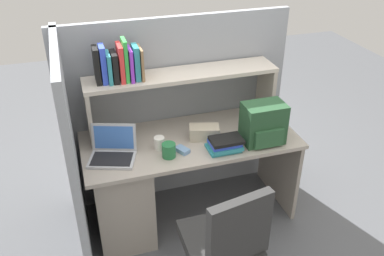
% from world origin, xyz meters
% --- Properties ---
extents(ground_plane, '(8.00, 8.00, 0.00)m').
position_xyz_m(ground_plane, '(0.00, 0.00, 0.00)').
color(ground_plane, '#595B60').
extents(desk, '(1.60, 0.70, 0.73)m').
position_xyz_m(desk, '(-0.39, 0.00, 0.40)').
color(desk, '#AAA093').
rests_on(desk, ground_plane).
extents(cubicle_partition_rear, '(1.84, 0.05, 1.55)m').
position_xyz_m(cubicle_partition_rear, '(0.00, 0.38, 0.78)').
color(cubicle_partition_rear, gray).
rests_on(cubicle_partition_rear, ground_plane).
extents(cubicle_partition_left, '(0.05, 1.06, 1.55)m').
position_xyz_m(cubicle_partition_left, '(-0.85, -0.05, 0.78)').
color(cubicle_partition_left, gray).
rests_on(cubicle_partition_left, ground_plane).
extents(overhead_hutch, '(1.44, 0.28, 0.45)m').
position_xyz_m(overhead_hutch, '(0.00, 0.20, 1.08)').
color(overhead_hutch, '#B3A99C').
rests_on(overhead_hutch, desk).
extents(reference_books_on_shelf, '(0.33, 0.17, 0.30)m').
position_xyz_m(reference_books_on_shelf, '(-0.46, 0.20, 1.30)').
color(reference_books_on_shelf, black).
rests_on(reference_books_on_shelf, overhead_hutch).
extents(laptop, '(0.37, 0.33, 0.22)m').
position_xyz_m(laptop, '(-0.58, -0.08, 0.78)').
color(laptop, '#B7BABF').
rests_on(laptop, desk).
extents(backpack, '(0.30, 0.23, 0.30)m').
position_xyz_m(backpack, '(0.50, -0.19, 0.88)').
color(backpack, '#264C2D').
rests_on(backpack, desk).
extents(computer_mouse, '(0.10, 0.12, 0.03)m').
position_xyz_m(computer_mouse, '(-0.10, -0.15, 0.75)').
color(computer_mouse, '#7299C6').
rests_on(computer_mouse, desk).
extents(paper_cup, '(0.08, 0.08, 0.09)m').
position_xyz_m(paper_cup, '(-0.25, -0.07, 0.78)').
color(paper_cup, white).
rests_on(paper_cup, desk).
extents(tissue_box, '(0.24, 0.17, 0.10)m').
position_xyz_m(tissue_box, '(0.10, -0.02, 0.78)').
color(tissue_box, '#BFB299').
rests_on(tissue_box, desk).
extents(snack_canister, '(0.10, 0.10, 0.10)m').
position_xyz_m(snack_canister, '(-0.21, -0.18, 0.78)').
color(snack_canister, '#26723F').
rests_on(snack_canister, desk).
extents(desk_book_stack, '(0.24, 0.18, 0.10)m').
position_xyz_m(desk_book_stack, '(0.19, -0.22, 0.78)').
color(desk_book_stack, teal).
rests_on(desk_book_stack, desk).
extents(office_chair, '(0.52, 0.52, 0.93)m').
position_xyz_m(office_chair, '(-0.04, -0.84, 0.39)').
color(office_chair, black).
rests_on(office_chair, ground_plane).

